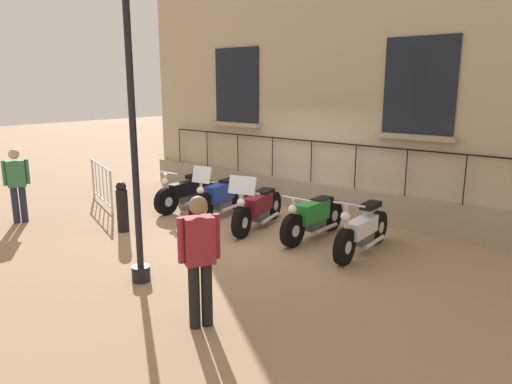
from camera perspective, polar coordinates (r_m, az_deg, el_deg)
ground_plane at (r=10.00m, az=-0.12°, el=-4.51°), size 60.00×60.00×0.00m
building_facade at (r=11.56m, az=8.02°, el=15.40°), size 0.82×11.01×7.27m
motorcycle_black at (r=11.67m, az=-8.24°, el=-0.11°), size 1.96×0.56×0.98m
motorcycle_blue at (r=10.84m, az=-4.22°, el=-0.67°), size 2.18×0.60×1.27m
motorcycle_maroon at (r=10.03m, az=0.22°, el=-1.94°), size 2.12×0.83×1.23m
motorcycle_green at (r=9.44m, az=6.81°, el=-3.02°), size 2.02×0.65×0.92m
motorcycle_white at (r=8.75m, az=12.53°, el=-4.61°), size 2.04×0.57×1.04m
lamppost at (r=7.13m, az=-14.60°, el=10.74°), size 0.37×0.37×4.48m
crowd_barrier at (r=12.48m, az=-17.89°, el=1.02°), size 0.78×1.98×1.05m
bollard at (r=10.13m, az=-15.60°, el=-1.69°), size 0.23×0.23×1.04m
pedestrian_standing at (r=11.53m, az=-26.53°, el=1.10°), size 0.49×0.35×1.61m
pedestrian_walking at (r=5.90m, az=-6.73°, el=-7.39°), size 0.48×0.36×1.67m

